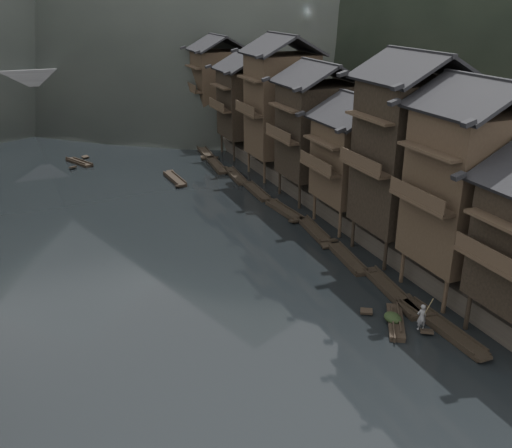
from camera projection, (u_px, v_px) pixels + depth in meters
water at (230, 331)px, 36.77m from camera, size 300.00×300.00×0.00m
right_bank at (362, 136)px, 83.05m from camera, size 40.00×200.00×1.80m
stilt_houses at (326, 115)px, 56.14m from camera, size 9.00×67.60×16.57m
moored_sampans at (283, 210)px, 56.57m from camera, size 3.25×55.29×0.47m
midriver_boats at (128, 171)px, 69.24m from camera, size 11.69×17.30×0.45m
stone_bridge at (85, 89)px, 96.54m from camera, size 40.00×6.00×9.00m
hero_sampan at (396, 321)px, 37.43m from camera, size 3.19×4.47×0.43m
cargo_heap at (393, 313)px, 37.35m from camera, size 1.05×1.37×0.63m
boatman at (422, 314)px, 36.10m from camera, size 0.74×0.56×1.83m
bamboo_pole at (429, 275)px, 35.15m from camera, size 0.99×2.27×3.57m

